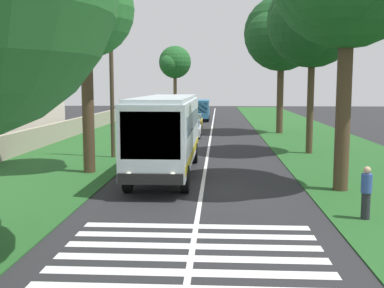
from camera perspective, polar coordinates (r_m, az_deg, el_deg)
ground at (r=19.50m, az=1.19°, el=-5.55°), size 160.00×160.00×0.00m
grass_verge_left at (r=35.41m, az=-11.31°, el=0.04°), size 120.00×8.00×0.04m
grass_verge_right at (r=35.10m, az=15.58°, el=-0.15°), size 120.00×8.00×0.04m
centre_line at (r=34.29m, az=2.08°, el=-0.08°), size 110.00×0.16×0.01m
coach_bus at (r=22.69m, az=-3.03°, el=1.71°), size 11.16×2.62×3.73m
zebra_crossing at (r=12.07m, az=-0.14°, el=-13.55°), size 5.85×6.80×0.01m
trailing_car_0 at (r=39.40m, az=-0.24°, el=1.81°), size 4.30×1.78×1.43m
trailing_car_1 at (r=47.60m, az=0.16°, el=2.71°), size 4.30×1.78×1.43m
trailing_minibus_0 at (r=57.74m, az=1.01°, el=4.34°), size 6.00×2.14×2.53m
roadside_tree_left_0 at (r=23.87m, az=-12.77°, el=15.06°), size 5.61×4.62×10.11m
roadside_tree_left_1 at (r=72.91m, az=-2.14°, el=9.65°), size 5.73×4.86×10.14m
roadside_tree_right_0 at (r=42.94m, az=10.41°, el=12.66°), size 7.63×6.51×11.95m
roadside_tree_right_1 at (r=30.41m, az=13.92°, el=13.76°), size 6.69×5.64×10.83m
utility_pole at (r=28.21m, az=-9.58°, el=6.46°), size 0.24×1.40×7.67m
roadside_wall at (r=41.05m, az=-14.19°, el=1.92°), size 70.00×0.40×1.40m
pedestrian at (r=16.03m, az=20.15°, el=-5.44°), size 0.34×0.34×1.69m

